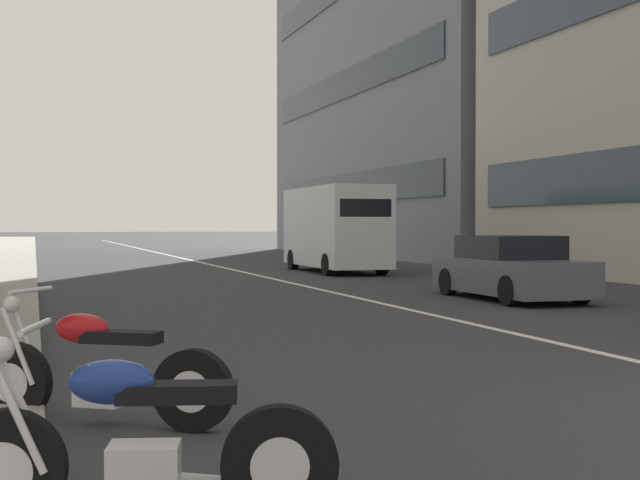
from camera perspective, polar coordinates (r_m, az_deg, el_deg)
lane_centre_stripe at (r=40.16m, az=-8.25°, el=-1.33°), size 110.00×0.16×0.01m
motorcycle_under_tarp at (r=4.96m, az=-11.60°, el=-13.12°), size 0.74×2.07×1.10m
motorcycle_far_end_row at (r=7.39m, az=-14.16°, el=-8.42°), size 1.29×1.96×1.10m
car_lead_in_lane at (r=19.57m, az=12.22°, el=-1.88°), size 4.40×1.92×1.39m
delivery_van_ahead at (r=30.15m, az=0.98°, el=0.84°), size 6.16×2.15×2.90m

